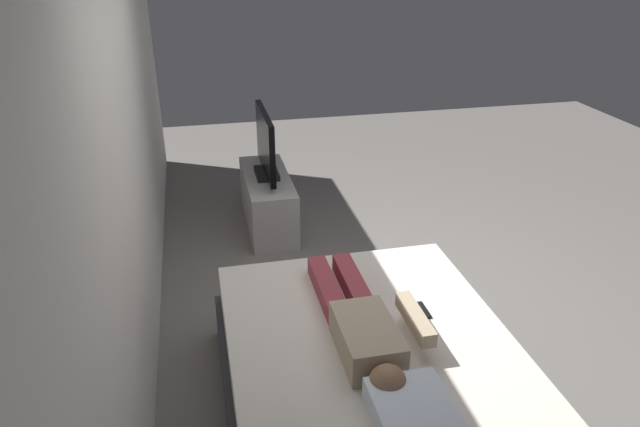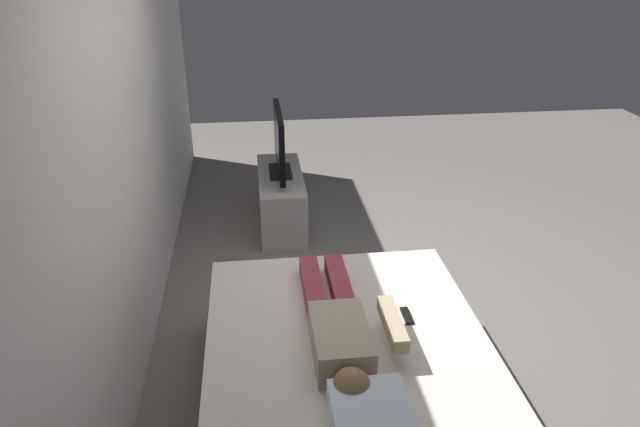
% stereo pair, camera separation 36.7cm
% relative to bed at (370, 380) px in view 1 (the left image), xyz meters
% --- Properties ---
extents(ground_plane, '(10.00, 10.00, 0.00)m').
position_rel_bed_xyz_m(ground_plane, '(0.88, -0.34, -0.26)').
color(ground_plane, slate).
extents(back_wall, '(6.40, 0.10, 2.80)m').
position_rel_bed_xyz_m(back_wall, '(1.28, 1.23, 1.14)').
color(back_wall, silver).
rests_on(back_wall, ground).
extents(bed, '(1.92, 1.58, 0.54)m').
position_rel_bed_xyz_m(bed, '(0.00, 0.00, 0.00)').
color(bed, '#333338').
rests_on(bed, ground).
extents(pillow, '(0.48, 0.34, 0.12)m').
position_rel_bed_xyz_m(pillow, '(-0.64, -0.00, 0.34)').
color(pillow, white).
rests_on(pillow, bed).
extents(person, '(1.26, 0.46, 0.18)m').
position_rel_bed_xyz_m(person, '(0.03, 0.04, 0.36)').
color(person, tan).
rests_on(person, bed).
extents(remote, '(0.15, 0.04, 0.02)m').
position_rel_bed_xyz_m(remote, '(0.18, -0.36, 0.29)').
color(remote, black).
rests_on(remote, bed).
extents(tv_stand, '(1.10, 0.40, 0.50)m').
position_rel_bed_xyz_m(tv_stand, '(2.51, 0.21, -0.01)').
color(tv_stand, '#B7B2AD').
rests_on(tv_stand, ground).
extents(tv, '(0.88, 0.20, 0.59)m').
position_rel_bed_xyz_m(tv, '(2.51, 0.21, 0.52)').
color(tv, black).
rests_on(tv, tv_stand).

